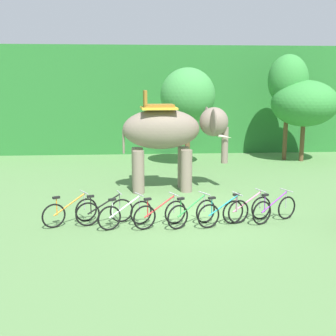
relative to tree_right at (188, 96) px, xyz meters
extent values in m
plane|color=#567F47|center=(-0.76, -8.04, -3.44)|extent=(80.00, 80.00, 0.00)
cube|color=#28702D|center=(-0.76, 6.75, -0.38)|extent=(36.00, 6.00, 6.11)
cylinder|color=brown|center=(0.00, 0.00, -2.30)|extent=(0.25, 0.25, 2.27)
ellipsoid|color=#3D8E42|center=(0.00, 0.00, 0.02)|extent=(2.64, 2.64, 2.64)
cylinder|color=brown|center=(5.41, 1.44, -1.94)|extent=(0.23, 0.23, 2.99)
ellipsoid|color=#338438|center=(5.41, 1.44, 0.74)|extent=(2.07, 2.07, 2.64)
cylinder|color=brown|center=(6.15, 0.94, -2.46)|extent=(0.23, 0.23, 1.94)
ellipsoid|color=#338438|center=(6.15, 0.94, -0.42)|extent=(3.39, 3.39, 2.37)
ellipsoid|color=gray|center=(-1.55, -4.80, -1.09)|extent=(2.96, 1.53, 1.50)
cylinder|color=gray|center=(-0.67, -4.38, -2.64)|extent=(0.44, 0.44, 1.60)
cylinder|color=gray|center=(-0.64, -5.15, -2.64)|extent=(0.44, 0.44, 1.60)
cylinder|color=gray|center=(-2.47, -4.46, -2.64)|extent=(0.44, 0.44, 1.60)
cylinder|color=gray|center=(-2.43, -5.23, -2.64)|extent=(0.44, 0.44, 1.60)
ellipsoid|color=gray|center=(0.45, -4.71, -0.84)|extent=(1.15, 1.05, 1.10)
ellipsoid|color=gray|center=(0.27, -4.10, -0.79)|extent=(0.20, 0.85, 0.96)
ellipsoid|color=gray|center=(0.33, -5.34, -0.79)|extent=(0.20, 0.85, 0.96)
cylinder|color=gray|center=(0.90, -4.69, -1.74)|extent=(0.26, 0.26, 1.40)
cone|color=beige|center=(0.84, -4.47, -1.39)|extent=(0.57, 0.15, 0.21)
cone|color=beige|center=(0.86, -4.91, -1.39)|extent=(0.57, 0.15, 0.21)
cube|color=gold|center=(-1.65, -4.81, -0.31)|extent=(1.36, 1.39, 0.08)
cube|color=olive|center=(-1.65, -4.81, -0.22)|extent=(1.14, 0.95, 0.10)
cube|color=olive|center=(-2.15, -4.83, 0.06)|extent=(0.14, 0.90, 0.56)
cylinder|color=gray|center=(-2.97, -4.87, -1.54)|extent=(0.08, 0.08, 0.90)
torus|color=black|center=(-4.85, -9.01, -3.08)|extent=(0.63, 0.41, 0.71)
torus|color=black|center=(-4.00, -8.49, -3.08)|extent=(0.63, 0.41, 0.71)
cylinder|color=orange|center=(-4.45, -8.77, -2.83)|extent=(0.85, 0.54, 0.54)
cylinder|color=orange|center=(-4.77, -8.96, -2.82)|extent=(0.03, 0.03, 0.52)
cube|color=black|center=(-4.77, -8.96, -2.56)|extent=(0.22, 0.19, 0.06)
cylinder|color=#9E9EA3|center=(-4.04, -8.52, -2.80)|extent=(0.03, 0.03, 0.55)
cylinder|color=#9E9EA3|center=(-4.04, -8.52, -2.53)|extent=(0.30, 0.46, 0.03)
torus|color=black|center=(-3.91, -8.93, -3.08)|extent=(0.69, 0.26, 0.71)
torus|color=black|center=(-2.96, -8.63, -3.08)|extent=(0.69, 0.26, 0.71)
cylinder|color=black|center=(-3.46, -8.79, -2.83)|extent=(0.94, 0.33, 0.54)
cylinder|color=black|center=(-3.82, -8.90, -2.82)|extent=(0.03, 0.03, 0.52)
cube|color=black|center=(-3.82, -8.90, -2.56)|extent=(0.22, 0.15, 0.06)
cylinder|color=#9E9EA3|center=(-3.00, -8.65, -2.80)|extent=(0.03, 0.03, 0.55)
cylinder|color=#9E9EA3|center=(-3.00, -8.65, -2.53)|extent=(0.18, 0.51, 0.03)
torus|color=black|center=(-3.27, -9.34, -3.08)|extent=(0.65, 0.37, 0.71)
torus|color=black|center=(-2.38, -8.88, -3.08)|extent=(0.65, 0.37, 0.71)
cylinder|color=silver|center=(-2.85, -9.12, -2.83)|extent=(0.88, 0.49, 0.54)
cylinder|color=silver|center=(-3.18, -9.29, -2.82)|extent=(0.03, 0.03, 0.52)
cube|color=black|center=(-3.18, -9.29, -2.56)|extent=(0.22, 0.18, 0.06)
cylinder|color=#9E9EA3|center=(-2.43, -8.90, -2.80)|extent=(0.03, 0.03, 0.55)
cylinder|color=#9E9EA3|center=(-2.43, -8.90, -2.53)|extent=(0.27, 0.48, 0.03)
torus|color=black|center=(-2.29, -9.36, -3.08)|extent=(0.66, 0.35, 0.71)
torus|color=black|center=(-1.39, -8.93, -3.08)|extent=(0.66, 0.35, 0.71)
cylinder|color=red|center=(-1.86, -9.16, -2.83)|extent=(0.89, 0.46, 0.54)
cylinder|color=red|center=(-2.20, -9.32, -2.82)|extent=(0.03, 0.03, 0.52)
cube|color=black|center=(-2.20, -9.32, -2.56)|extent=(0.22, 0.18, 0.06)
cylinder|color=#9E9EA3|center=(-1.43, -8.95, -2.80)|extent=(0.03, 0.03, 0.55)
cylinder|color=#9E9EA3|center=(-1.43, -8.95, -2.53)|extent=(0.25, 0.48, 0.03)
torus|color=black|center=(-1.36, -9.39, -3.08)|extent=(0.64, 0.40, 0.71)
torus|color=black|center=(-0.49, -8.89, -3.08)|extent=(0.64, 0.40, 0.71)
cylinder|color=green|center=(-0.95, -9.15, -2.83)|extent=(0.86, 0.52, 0.54)
cylinder|color=green|center=(-1.27, -9.34, -2.82)|extent=(0.03, 0.03, 0.52)
cube|color=black|center=(-1.27, -9.34, -2.56)|extent=(0.22, 0.19, 0.06)
cylinder|color=#9E9EA3|center=(-0.54, -8.91, -2.80)|extent=(0.03, 0.03, 0.55)
cylinder|color=#9E9EA3|center=(-0.54, -8.91, -2.53)|extent=(0.29, 0.47, 0.03)
torus|color=black|center=(-0.48, -9.36, -3.08)|extent=(0.68, 0.29, 0.71)
torus|color=black|center=(0.45, -9.01, -3.08)|extent=(0.68, 0.29, 0.71)
cylinder|color=teal|center=(-0.04, -9.19, -2.83)|extent=(0.93, 0.38, 0.54)
cylinder|color=teal|center=(-0.39, -9.32, -2.82)|extent=(0.03, 0.03, 0.52)
cube|color=black|center=(-0.39, -9.32, -2.56)|extent=(0.22, 0.16, 0.06)
cylinder|color=#9E9EA3|center=(0.41, -9.03, -2.80)|extent=(0.03, 0.03, 0.55)
cylinder|color=#9E9EA3|center=(0.41, -9.03, -2.53)|extent=(0.21, 0.50, 0.03)
torus|color=black|center=(0.29, -9.03, -3.08)|extent=(0.68, 0.30, 0.71)
torus|color=black|center=(1.23, -8.68, -3.08)|extent=(0.68, 0.30, 0.71)
cylinder|color=pink|center=(0.74, -8.86, -2.83)|extent=(0.92, 0.38, 0.54)
cylinder|color=pink|center=(0.38, -8.99, -2.82)|extent=(0.03, 0.03, 0.52)
cube|color=black|center=(0.38, -8.99, -2.56)|extent=(0.22, 0.16, 0.06)
cylinder|color=#9E9EA3|center=(1.18, -8.69, -2.80)|extent=(0.03, 0.03, 0.55)
cylinder|color=#9E9EA3|center=(1.18, -8.69, -2.53)|extent=(0.21, 0.50, 0.03)
torus|color=black|center=(1.11, -9.15, -3.08)|extent=(0.66, 0.36, 0.71)
torus|color=black|center=(2.01, -8.70, -3.08)|extent=(0.66, 0.36, 0.71)
cylinder|color=purple|center=(1.54, -8.94, -2.83)|extent=(0.89, 0.47, 0.54)
cylinder|color=purple|center=(1.20, -9.11, -2.82)|extent=(0.03, 0.03, 0.52)
cube|color=black|center=(1.20, -9.11, -2.56)|extent=(0.22, 0.18, 0.06)
cylinder|color=#9E9EA3|center=(1.96, -8.73, -2.80)|extent=(0.03, 0.03, 0.55)
cylinder|color=#9E9EA3|center=(1.96, -8.73, -2.53)|extent=(0.26, 0.48, 0.03)
camera|label=1|loc=(-2.48, -20.99, 0.63)|focal=46.36mm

